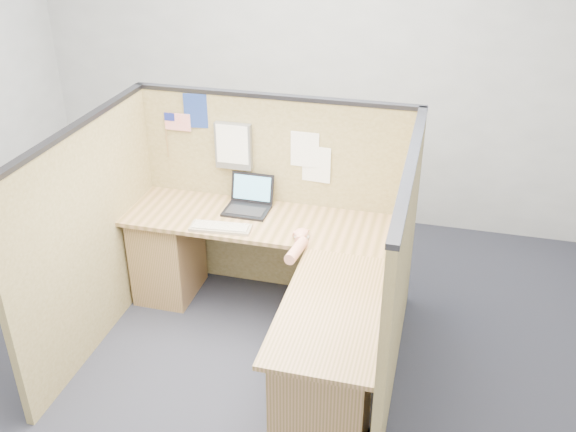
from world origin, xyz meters
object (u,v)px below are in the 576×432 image
(keyboard, at_px, (221,227))
(laptop, at_px, (249,201))
(l_desk, at_px, (274,295))
(mouse, at_px, (301,236))

(keyboard, bearing_deg, laptop, 70.03)
(keyboard, bearing_deg, l_desk, -29.08)
(laptop, xyz_separation_m, mouse, (0.47, -0.34, -0.03))
(keyboard, xyz_separation_m, mouse, (0.56, 0.00, 0.01))
(l_desk, height_order, mouse, mouse)
(laptop, bearing_deg, mouse, -35.49)
(l_desk, xyz_separation_m, keyboard, (-0.42, 0.19, 0.35))
(l_desk, height_order, laptop, laptop)
(laptop, relative_size, mouse, 2.94)
(l_desk, distance_m, laptop, 0.74)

